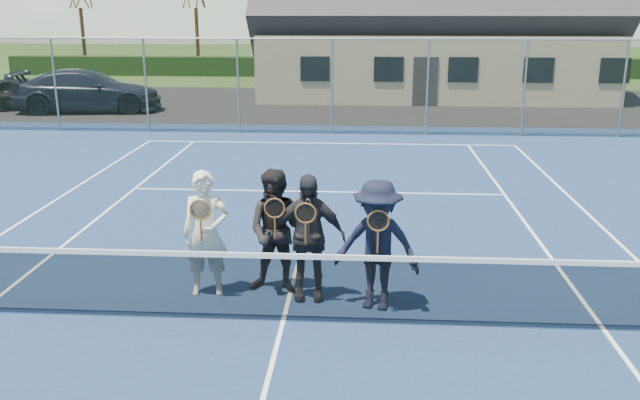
% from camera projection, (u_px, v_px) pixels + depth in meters
% --- Properties ---
extents(ground, '(220.00, 220.00, 0.00)m').
position_uv_depth(ground, '(339.00, 106.00, 28.05)').
color(ground, '#2D4819').
rests_on(ground, ground).
extents(court_surface, '(30.00, 30.00, 0.02)m').
position_uv_depth(court_surface, '(283.00, 322.00, 8.87)').
color(court_surface, navy).
rests_on(court_surface, ground).
extents(tarmac_carpark, '(40.00, 12.00, 0.01)m').
position_uv_depth(tarmac_carpark, '(244.00, 105.00, 28.30)').
color(tarmac_carpark, black).
rests_on(tarmac_carpark, ground).
extents(hedge_row, '(40.00, 1.20, 1.10)m').
position_uv_depth(hedge_row, '(347.00, 67.00, 39.41)').
color(hedge_row, black).
rests_on(hedge_row, ground).
extents(car_a, '(4.12, 2.83, 1.30)m').
position_uv_depth(car_a, '(26.00, 93.00, 27.01)').
color(car_a, black).
rests_on(car_a, ground).
extents(car_b, '(4.73, 1.96, 1.52)m').
position_uv_depth(car_b, '(80.00, 90.00, 26.93)').
color(car_b, '#919399').
rests_on(car_b, ground).
extents(car_c, '(5.80, 3.01, 1.61)m').
position_uv_depth(car_c, '(88.00, 91.00, 26.25)').
color(car_c, black).
rests_on(car_c, ground).
extents(court_markings, '(11.03, 23.83, 0.01)m').
position_uv_depth(court_markings, '(283.00, 321.00, 8.87)').
color(court_markings, white).
rests_on(court_markings, court_surface).
extents(tennis_net, '(11.68, 0.08, 1.10)m').
position_uv_depth(tennis_net, '(283.00, 284.00, 8.73)').
color(tennis_net, slate).
rests_on(tennis_net, ground).
extents(perimeter_fence, '(30.07, 0.07, 3.02)m').
position_uv_depth(perimeter_fence, '(332.00, 87.00, 21.40)').
color(perimeter_fence, slate).
rests_on(perimeter_fence, ground).
extents(clubhouse, '(15.60, 8.20, 7.70)m').
position_uv_depth(clubhouse, '(432.00, 6.00, 30.54)').
color(clubhouse, beige).
rests_on(clubhouse, ground).
extents(player_a, '(0.71, 0.54, 1.80)m').
position_uv_depth(player_a, '(206.00, 234.00, 9.50)').
color(player_a, silver).
rests_on(player_a, court_surface).
extents(player_b, '(0.95, 0.78, 1.80)m').
position_uv_depth(player_b, '(278.00, 232.00, 9.58)').
color(player_b, black).
rests_on(player_b, court_surface).
extents(player_c, '(1.07, 0.52, 1.80)m').
position_uv_depth(player_c, '(307.00, 237.00, 9.36)').
color(player_c, '#252429').
rests_on(player_c, court_surface).
extents(player_d, '(1.29, 0.93, 1.80)m').
position_uv_depth(player_d, '(377.00, 245.00, 9.04)').
color(player_d, black).
rests_on(player_d, court_surface).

